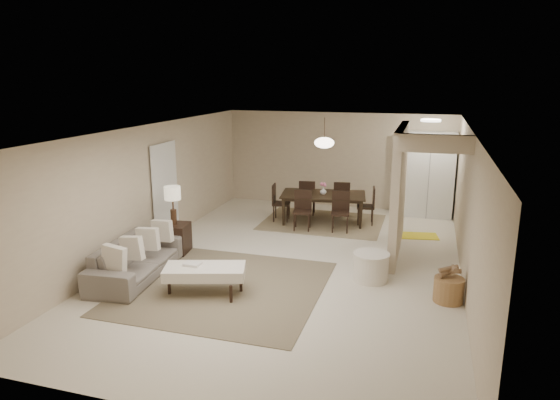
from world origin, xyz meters
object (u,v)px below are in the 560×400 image
(wicker_basket, at_px, (449,290))
(dining_table, at_px, (323,208))
(side_table, at_px, (175,238))
(round_pouf, at_px, (371,267))
(sofa, at_px, (136,259))
(ottoman_bench, at_px, (205,272))
(pantry_cabinet, at_px, (429,175))

(wicker_basket, xyz_separation_m, dining_table, (-2.77, 3.68, 0.15))
(side_table, relative_size, dining_table, 0.30)
(round_pouf, bearing_deg, sofa, -165.61)
(wicker_basket, distance_m, dining_table, 4.61)
(ottoman_bench, distance_m, round_pouf, 2.82)
(side_table, distance_m, round_pouf, 3.90)
(sofa, distance_m, dining_table, 4.84)
(sofa, height_order, side_table, sofa)
(pantry_cabinet, xyz_separation_m, dining_table, (-2.37, -1.34, -0.70))
(pantry_cabinet, bearing_deg, sofa, -130.96)
(side_table, bearing_deg, round_pouf, -4.05)
(sofa, bearing_deg, wicker_basket, -89.66)
(ottoman_bench, height_order, round_pouf, round_pouf)
(side_table, relative_size, round_pouf, 0.95)
(pantry_cabinet, distance_m, round_pouf, 4.67)
(dining_table, bearing_deg, sofa, -128.62)
(sofa, relative_size, dining_table, 1.11)
(pantry_cabinet, bearing_deg, round_pouf, -100.76)
(wicker_basket, bearing_deg, pantry_cabinet, 94.56)
(round_pouf, distance_m, wicker_basket, 1.35)
(pantry_cabinet, height_order, wicker_basket, pantry_cabinet)
(ottoman_bench, relative_size, side_table, 2.38)
(sofa, distance_m, wicker_basket, 5.23)
(round_pouf, bearing_deg, pantry_cabinet, 79.24)
(wicker_basket, bearing_deg, side_table, 171.45)
(pantry_cabinet, height_order, sofa, pantry_cabinet)
(pantry_cabinet, xyz_separation_m, round_pouf, (-0.86, -4.52, -0.81))
(side_table, bearing_deg, wicker_basket, -8.55)
(pantry_cabinet, bearing_deg, wicker_basket, -85.44)
(sofa, xyz_separation_m, wicker_basket, (5.20, 0.51, -0.13))
(ottoman_bench, height_order, side_table, side_table)
(ottoman_bench, xyz_separation_m, dining_table, (0.98, 4.49, -0.02))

